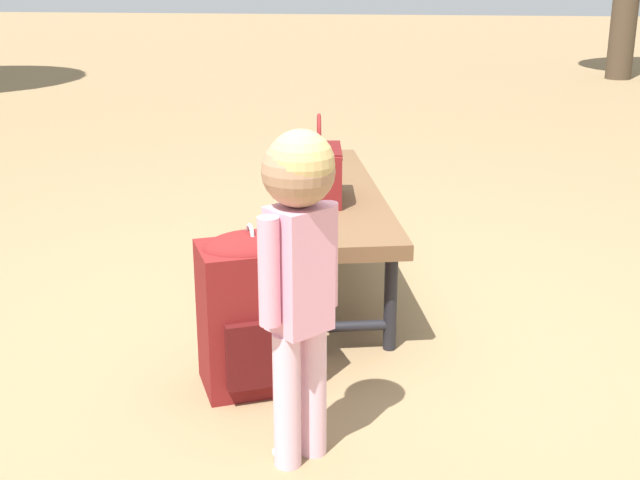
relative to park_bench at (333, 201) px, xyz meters
The scene contains 6 objects.
ground_plane 0.70m from the park_bench, ahead, with size 40.00×40.00×0.00m, color #8C704C.
park_bench is the anchor object (origin of this frame).
handbag 0.27m from the park_bench, 12.02° to the right, with size 0.34×0.22×0.37m.
child_standing 1.46m from the park_bench, ahead, with size 0.22×0.20×1.00m.
backpack_large 1.01m from the park_bench, 10.27° to the right, with size 0.39×0.42×0.59m.
backpack_small 0.53m from the park_bench, 14.52° to the right, with size 0.19×0.21×0.35m.
Camera 1 is at (3.04, 0.34, 1.42)m, focal length 47.68 mm.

